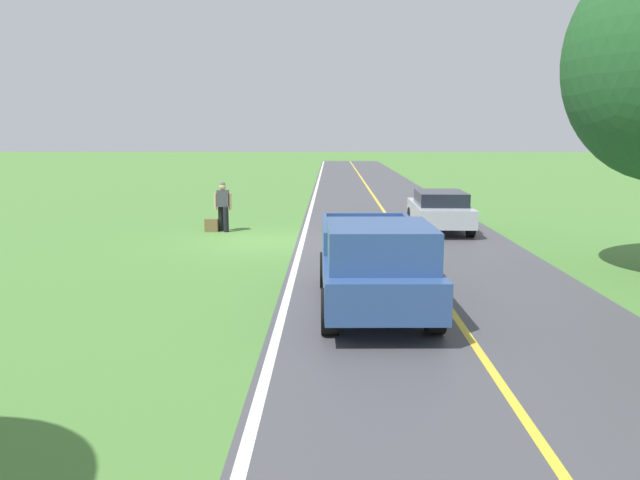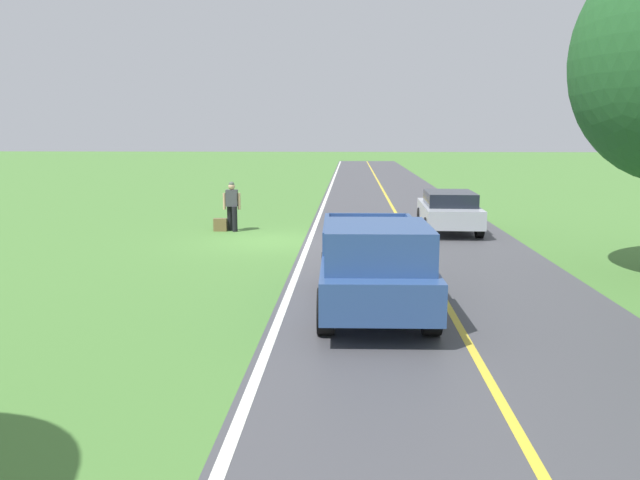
% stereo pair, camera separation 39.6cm
% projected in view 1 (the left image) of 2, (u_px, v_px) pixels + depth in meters
% --- Properties ---
extents(ground_plane, '(200.00, 200.00, 0.00)m').
position_uv_depth(ground_plane, '(264.00, 241.00, 20.14)').
color(ground_plane, '#4C7F38').
extents(road_surface, '(6.91, 120.00, 0.00)m').
position_uv_depth(road_surface, '(405.00, 242.00, 20.06)').
color(road_surface, '#47474C').
rests_on(road_surface, ground).
extents(lane_edge_line, '(0.16, 117.60, 0.00)m').
position_uv_depth(lane_edge_line, '(302.00, 241.00, 20.11)').
color(lane_edge_line, silver).
rests_on(lane_edge_line, ground).
extents(lane_centre_line, '(0.14, 117.60, 0.00)m').
position_uv_depth(lane_centre_line, '(405.00, 242.00, 20.06)').
color(lane_centre_line, gold).
rests_on(lane_centre_line, ground).
extents(hitchhiker_walking, '(0.62, 0.51, 1.75)m').
position_uv_depth(hitchhiker_walking, '(223.00, 204.00, 22.07)').
color(hitchhiker_walking, black).
rests_on(hitchhiker_walking, ground).
extents(suitcase_carried, '(0.46, 0.21, 0.45)m').
position_uv_depth(suitcase_carried, '(211.00, 225.00, 22.12)').
color(suitcase_carried, brown).
rests_on(suitcase_carried, ground).
extents(pickup_truck_passing, '(2.19, 5.44, 1.82)m').
position_uv_depth(pickup_truck_passing, '(375.00, 262.00, 12.12)').
color(pickup_truck_passing, '#2D4C84').
rests_on(pickup_truck_passing, ground).
extents(sedan_near_oncoming, '(2.01, 4.44, 1.41)m').
position_uv_depth(sedan_near_oncoming, '(440.00, 209.00, 22.28)').
color(sedan_near_oncoming, '#B2B7C1').
rests_on(sedan_near_oncoming, ground).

